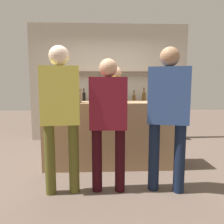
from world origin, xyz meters
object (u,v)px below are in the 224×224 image
(counter_bottle_2, at_px, (119,94))
(customer_center, at_px, (108,116))
(server_behind_counter, at_px, (116,102))
(counter_bottle_0, at_px, (104,94))
(ice_bucket, at_px, (75,96))
(cork_jar, at_px, (168,97))
(wine_glass, at_px, (126,97))
(customer_left, at_px, (61,108))
(counter_bottle_1, at_px, (150,95))
(customer_right, at_px, (168,109))

(counter_bottle_2, height_order, customer_center, customer_center)
(server_behind_counter, bearing_deg, counter_bottle_0, -21.01)
(counter_bottle_2, relative_size, ice_bucket, 1.51)
(counter_bottle_0, bearing_deg, ice_bucket, -174.04)
(counter_bottle_0, height_order, cork_jar, counter_bottle_0)
(wine_glass, height_order, cork_jar, cork_jar)
(ice_bucket, bearing_deg, counter_bottle_0, 5.96)
(counter_bottle_0, relative_size, ice_bucket, 1.53)
(counter_bottle_0, height_order, ice_bucket, counter_bottle_0)
(counter_bottle_0, xyz_separation_m, customer_left, (-0.53, -0.86, -0.14))
(customer_left, bearing_deg, server_behind_counter, -29.13)
(wine_glass, height_order, ice_bucket, ice_bucket)
(cork_jar, bearing_deg, customer_center, -137.29)
(wine_glass, bearing_deg, ice_bucket, 174.52)
(counter_bottle_2, relative_size, server_behind_counter, 0.20)
(counter_bottle_0, xyz_separation_m, wine_glass, (0.34, -0.12, -0.04))
(counter_bottle_1, bearing_deg, wine_glass, -172.85)
(customer_right, bearing_deg, wine_glass, 47.40)
(counter_bottle_1, bearing_deg, customer_right, -85.48)
(counter_bottle_0, bearing_deg, cork_jar, 6.55)
(wine_glass, relative_size, cork_jar, 0.89)
(ice_bucket, distance_m, customer_right, 1.49)
(counter_bottle_1, distance_m, cork_jar, 0.41)
(counter_bottle_0, bearing_deg, wine_glass, -20.25)
(ice_bucket, xyz_separation_m, cork_jar, (1.54, 0.17, -0.03))
(customer_right, bearing_deg, counter_bottle_1, 19.86)
(wine_glass, bearing_deg, server_behind_counter, 95.09)
(counter_bottle_1, relative_size, wine_glass, 2.41)
(cork_jar, distance_m, server_behind_counter, 1.15)
(counter_bottle_2, relative_size, wine_glass, 2.48)
(counter_bottle_1, relative_size, cork_jar, 2.16)
(customer_center, bearing_deg, ice_bucket, 36.01)
(counter_bottle_0, distance_m, counter_bottle_1, 0.74)
(server_behind_counter, distance_m, customer_right, 1.84)
(ice_bucket, distance_m, customer_left, 0.82)
(server_behind_counter, bearing_deg, customer_center, -12.18)
(counter_bottle_0, xyz_separation_m, ice_bucket, (-0.46, -0.05, -0.03))
(customer_right, bearing_deg, server_behind_counter, 32.68)
(customer_right, bearing_deg, counter_bottle_0, 58.29)
(cork_jar, xyz_separation_m, customer_right, (-0.29, -0.98, -0.09))
(counter_bottle_2, height_order, cork_jar, counter_bottle_2)
(counter_bottle_2, distance_m, cork_jar, 0.84)
(server_behind_counter, bearing_deg, customer_left, -29.60)
(ice_bucket, relative_size, customer_right, 0.12)
(customer_right, xyz_separation_m, customer_center, (-0.74, 0.02, -0.08))
(server_behind_counter, bearing_deg, cork_jar, 41.38)
(counter_bottle_2, relative_size, customer_left, 0.18)
(ice_bucket, height_order, cork_jar, ice_bucket)
(server_behind_counter, relative_size, customer_left, 0.94)
(customer_right, relative_size, customer_center, 1.08)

